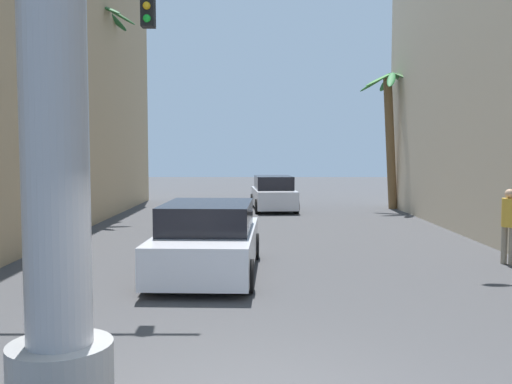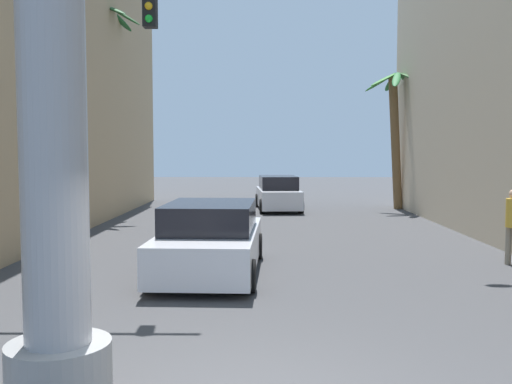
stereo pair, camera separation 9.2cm
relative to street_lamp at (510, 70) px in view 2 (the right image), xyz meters
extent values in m
plane|color=#424244|center=(-6.20, 1.55, -4.68)|extent=(87.15, 87.15, 0.00)
cylinder|color=gray|center=(-8.20, -8.43, -4.33)|extent=(1.08, 1.08, 0.70)
cube|color=black|center=(-8.10, -3.81, 0.58)|extent=(0.24, 0.24, 0.70)
sphere|color=yellow|center=(-8.10, -3.94, 0.58)|extent=(0.14, 0.14, 0.14)
sphere|color=green|center=(-8.10, -3.94, 0.36)|extent=(0.14, 0.14, 0.14)
cylinder|color=black|center=(-8.12, -0.05, -4.36)|extent=(0.24, 0.65, 0.64)
cylinder|color=black|center=(-6.20, -0.12, -4.36)|extent=(0.24, 0.65, 0.64)
cylinder|color=black|center=(-8.24, -3.45, -4.36)|extent=(0.24, 0.65, 0.64)
cylinder|color=black|center=(-6.32, -3.52, -4.36)|extent=(0.24, 0.65, 0.64)
cube|color=silver|center=(-7.22, -1.79, -4.12)|extent=(2.19, 4.93, 0.80)
cube|color=black|center=(-7.22, -1.79, -3.42)|extent=(1.95, 2.74, 0.60)
cylinder|color=black|center=(-6.30, 13.20, -4.36)|extent=(0.26, 0.65, 0.64)
cylinder|color=black|center=(-4.64, 13.32, -4.36)|extent=(0.26, 0.65, 0.64)
cylinder|color=black|center=(-6.09, 10.21, -4.36)|extent=(0.26, 0.65, 0.64)
cylinder|color=black|center=(-4.43, 10.33, -4.36)|extent=(0.26, 0.65, 0.64)
cube|color=silver|center=(-5.37, 11.76, -4.12)|extent=(2.05, 4.39, 0.80)
cube|color=black|center=(-5.37, 11.76, -3.42)|extent=(1.78, 2.46, 0.60)
cylinder|color=brown|center=(-12.51, 9.19, -0.47)|extent=(0.45, 0.33, 8.43)
ellipsoid|color=#2A612D|center=(-11.71, 9.04, 3.48)|extent=(1.51, 0.49, 0.94)
ellipsoid|color=#215C2D|center=(-12.08, 9.80, 3.50)|extent=(1.13, 1.46, 0.90)
ellipsoid|color=#225E2D|center=(-12.83, 9.88, 3.57)|extent=(0.90, 1.62, 0.68)
ellipsoid|color=#29762D|center=(-13.23, 9.55, 3.51)|extent=(1.48, 1.11, 0.87)
ellipsoid|color=#295C2D|center=(-13.30, 8.80, 3.51)|extent=(1.55, 0.91, 0.86)
ellipsoid|color=#305C2D|center=(-12.58, 8.29, 3.58)|extent=(0.44, 1.61, 0.66)
ellipsoid|color=#255B2D|center=(-11.93, 8.55, 3.56)|extent=(1.40, 1.34, 0.71)
cylinder|color=brown|center=(0.07, 12.33, -1.62)|extent=(0.77, 0.47, 6.14)
ellipsoid|color=#1F732D|center=(0.90, 12.26, 1.20)|extent=(1.50, 0.58, 0.89)
ellipsoid|color=#2C612D|center=(0.70, 12.68, 1.24)|extent=(1.37, 1.28, 0.75)
ellipsoid|color=#25642D|center=(-0.01, 12.93, 1.24)|extent=(0.58, 1.55, 0.76)
ellipsoid|color=#2C732D|center=(-0.66, 12.39, 1.19)|extent=(1.49, 0.79, 0.91)
ellipsoid|color=#327A2D|center=(-0.61, 11.78, 1.24)|extent=(1.51, 1.01, 0.76)
ellipsoid|color=#21642D|center=(-0.15, 11.38, 1.19)|extent=(0.80, 1.50, 0.89)
ellipsoid|color=#325F2D|center=(0.64, 11.54, 1.25)|extent=(1.29, 1.37, 0.74)
cylinder|color=gray|center=(-0.24, -0.75, -4.23)|extent=(0.14, 0.14, 0.90)
camera|label=1|loc=(-6.16, -14.21, -1.99)|focal=40.00mm
camera|label=2|loc=(-6.07, -14.21, -1.99)|focal=40.00mm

